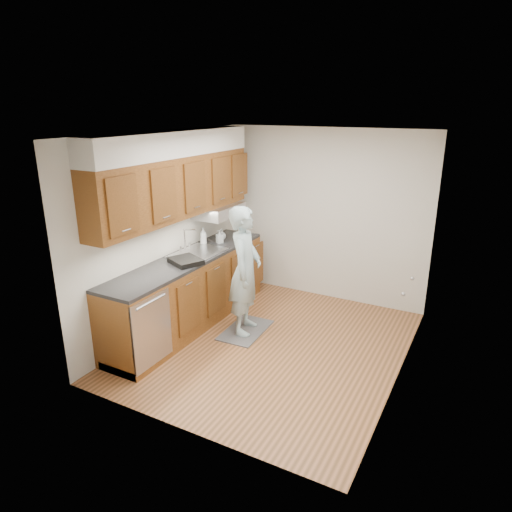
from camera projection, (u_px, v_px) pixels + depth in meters
The scene contains 14 objects.
floor at pixel (272, 345), 5.58m from camera, with size 3.50×3.50×0.00m, color #A0633D.
ceiling at pixel (274, 134), 4.79m from camera, with size 3.50×3.50×0.00m, color white.
wall_left at pixel (168, 231), 5.85m from camera, with size 0.02×3.50×2.50m, color beige.
wall_right at pixel (409, 269), 4.51m from camera, with size 0.02×3.50×2.50m, color beige.
wall_back at pixel (326, 216), 6.64m from camera, with size 3.00×0.02×2.50m, color beige.
counter at pixel (190, 290), 5.96m from camera, with size 0.64×2.80×1.30m.
upper_cabinets at pixel (178, 177), 5.59m from camera, with size 0.47×2.80×1.21m.
closet_door at pixel (411, 280), 4.84m from camera, with size 0.02×1.22×2.05m, color white.
floor_mat at pixel (246, 330), 5.92m from camera, with size 0.47×0.80×0.01m, color #5C5C5F.
person at pixel (245, 262), 5.63m from camera, with size 0.65×0.44×1.85m, color #98B3B9.
soap_bottle_a at pixel (203, 236), 6.31m from camera, with size 0.09×0.09×0.24m, color #B5BFC5.
soap_bottle_b at pixel (220, 237), 6.39m from camera, with size 0.08×0.08×0.18m, color #B5BFC5.
soap_bottle_c at pixel (222, 234), 6.55m from camera, with size 0.12×0.12×0.16m, color #B5BFC5.
dish_rack at pixel (186, 261), 5.59m from camera, with size 0.38×0.32×0.06m, color black.
Camera 1 is at (2.16, -4.45, 2.80)m, focal length 32.00 mm.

